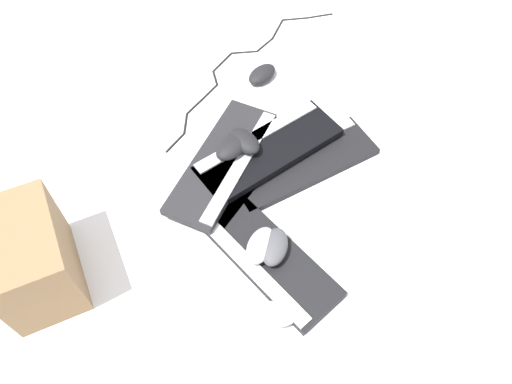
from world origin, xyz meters
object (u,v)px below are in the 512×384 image
object	(u,v)px
mouse_2	(275,314)
keyboard_4	(223,162)
keyboard_3	(268,150)
mouse_4	(262,74)
mouse_1	(232,147)
cardboard_box	(32,259)
keyboard_1	(240,169)
keyboard_2	(263,253)
mouse_5	(261,245)
mouse_0	(274,247)
keyboard_0	(303,163)
mouse_3	(244,141)

from	to	relation	value
mouse_2	keyboard_4	bearing A→B (deg)	-69.93
keyboard_3	mouse_2	world-z (taller)	keyboard_3
mouse_4	mouse_1	bearing A→B (deg)	-152.24
cardboard_box	keyboard_1	bearing A→B (deg)	16.23
mouse_2	mouse_4	bearing A→B (deg)	-85.67
keyboard_2	keyboard_3	bearing A→B (deg)	68.25
keyboard_4	mouse_5	size ratio (longest dim) A/B	3.86
mouse_2	cardboard_box	distance (m)	0.59
keyboard_1	keyboard_2	distance (m)	0.28
keyboard_1	cardboard_box	bearing A→B (deg)	-163.77
keyboard_1	mouse_2	bearing A→B (deg)	-96.81
mouse_0	keyboard_1	bearing A→B (deg)	31.97
keyboard_2	mouse_1	world-z (taller)	mouse_1
cardboard_box	keyboard_3	bearing A→B (deg)	15.49
keyboard_0	cardboard_box	size ratio (longest dim) A/B	1.80
mouse_2	keyboard_3	bearing A→B (deg)	-86.31
keyboard_2	mouse_5	distance (m)	0.04
keyboard_2	mouse_4	bearing A→B (deg)	71.22
keyboard_2	mouse_2	size ratio (longest dim) A/B	4.21
keyboard_3	cardboard_box	size ratio (longest dim) A/B	1.82
keyboard_1	mouse_3	size ratio (longest dim) A/B	3.97
mouse_1	mouse_3	xyz separation A→B (m)	(0.04, 0.01, 0.00)
keyboard_1	mouse_0	distance (m)	0.29
keyboard_2	mouse_2	distance (m)	0.17
keyboard_2	cardboard_box	bearing A→B (deg)	168.00
keyboard_2	mouse_1	distance (m)	0.32
mouse_0	mouse_3	distance (m)	0.33
keyboard_4	mouse_4	world-z (taller)	keyboard_4
mouse_1	mouse_5	bearing A→B (deg)	56.96
mouse_1	mouse_3	bearing A→B (deg)	165.05
keyboard_0	keyboard_2	distance (m)	0.32
keyboard_1	keyboard_0	bearing A→B (deg)	-11.29
keyboard_1	cardboard_box	xyz separation A→B (m)	(-0.56, -0.16, 0.10)
mouse_2	mouse_4	xyz separation A→B (m)	(0.24, 0.79, 0.00)
keyboard_0	keyboard_4	distance (m)	0.23
keyboard_3	mouse_1	world-z (taller)	mouse_1
keyboard_0	mouse_3	xyz separation A→B (m)	(-0.15, 0.08, 0.07)
mouse_2	cardboard_box	bearing A→B (deg)	-7.43
mouse_3	cardboard_box	size ratio (longest dim) A/B	0.43
mouse_3	mouse_4	size ratio (longest dim) A/B	1.00
mouse_0	mouse_3	size ratio (longest dim) A/B	1.00
keyboard_1	mouse_1	distance (m)	0.07
keyboard_2	mouse_4	distance (m)	0.66
keyboard_0	keyboard_4	bearing A→B (deg)	166.33
keyboard_4	mouse_4	size ratio (longest dim) A/B	3.86
keyboard_0	keyboard_1	world-z (taller)	same
keyboard_0	keyboard_1	size ratio (longest dim) A/B	1.05
keyboard_3	keyboard_4	world-z (taller)	same
mouse_4	mouse_5	xyz separation A→B (m)	(-0.22, -0.62, 0.03)
mouse_5	mouse_0	bearing A→B (deg)	-74.67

